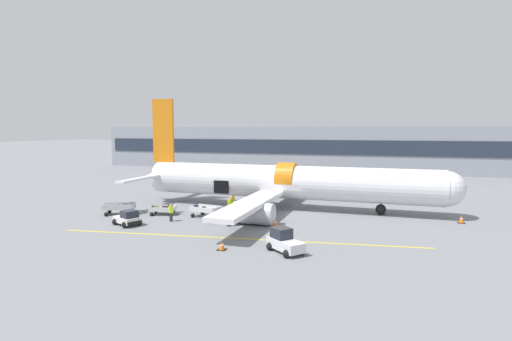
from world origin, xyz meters
name	(u,v)px	position (x,y,z in m)	size (l,w,h in m)	color
ground_plane	(290,213)	(0.00, 0.00, 0.00)	(500.00, 500.00, 0.00)	slate
apron_marking_line	(236,238)	(-1.70, -10.64, 0.00)	(28.77, 4.20, 0.01)	yellow
terminal_strip	(341,149)	(0.00, 45.62, 4.50)	(106.02, 10.75, 8.99)	gray
airplane	(282,183)	(-1.31, 2.08, 2.77)	(34.62, 30.68, 11.90)	silver
baggage_tug_lead	(128,219)	(-12.29, -9.59, 0.58)	(2.90, 2.50, 1.36)	silver
baggage_tug_mid	(284,242)	(2.70, -12.78, 0.69)	(3.09, 2.89, 1.63)	silver
baggage_cart_loading	(206,211)	(-7.17, -4.38, 0.56)	(3.79, 2.31, 1.13)	silver
baggage_cart_queued	(163,210)	(-11.68, -4.72, 0.47)	(3.50, 2.34, 1.04)	silver
baggage_cart_empty	(120,209)	(-15.78, -6.00, 0.58)	(3.90, 2.59, 1.11)	#B7BABF
ground_crew_loader_a	(171,212)	(-9.44, -7.09, 0.87)	(0.58, 0.48, 1.66)	#2D2D33
ground_crew_loader_b	(233,203)	(-5.61, -1.42, 0.97)	(0.49, 0.64, 1.84)	black
ground_crew_driver	(253,208)	(-2.81, -3.37, 0.92)	(0.56, 0.56, 1.75)	black
ground_crew_supervisor	(235,209)	(-4.57, -3.54, 0.81)	(0.54, 0.42, 1.54)	black
ground_crew_helper	(229,215)	(-3.74, -7.13, 0.96)	(0.58, 0.58, 1.83)	#2D2D33
ground_crew_marshal	(230,206)	(-5.42, -2.64, 0.89)	(0.53, 0.55, 1.70)	black
suitcase_on_tarmac_upright	(212,220)	(-5.51, -6.74, 0.32)	(0.53, 0.30, 0.75)	black
safety_cone_nose	(461,219)	(15.74, 0.53, 0.34)	(0.63, 0.63, 0.72)	black
safety_cone_engine_left	(222,246)	(-1.58, -13.66, 0.28)	(0.62, 0.62, 0.60)	black
safety_cone_wingtip	(276,223)	(0.22, -6.06, 0.37)	(0.54, 0.54, 0.78)	black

